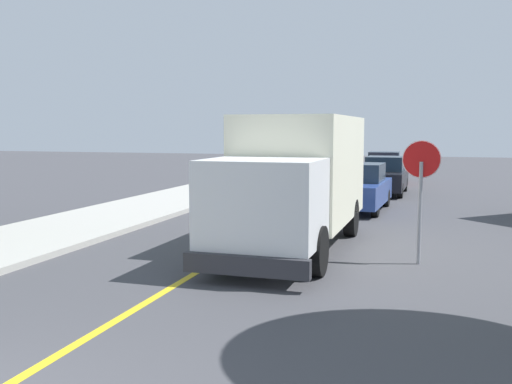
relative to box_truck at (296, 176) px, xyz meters
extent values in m
cube|color=gold|center=(-1.34, 0.35, -1.76)|extent=(0.16, 56.00, 0.01)
cube|color=#F2EDCC|center=(0.01, 0.73, 0.13)|extent=(2.44, 5.02, 2.60)
cube|color=white|center=(-0.02, -2.77, -0.32)|extent=(2.29, 2.02, 1.70)
cube|color=#1E2D3D|center=(-0.03, -3.67, 0.06)|extent=(2.04, 0.09, 0.75)
cube|color=#2D2D33|center=(-0.03, -3.85, -1.35)|extent=(2.40, 0.22, 0.36)
cylinder|color=black|center=(1.03, -2.57, -1.27)|extent=(0.31, 1.00, 1.00)
cylinder|color=black|center=(-1.07, -2.56, -1.27)|extent=(0.31, 1.00, 1.00)
cylinder|color=black|center=(1.06, 1.98, -1.27)|extent=(0.31, 1.00, 1.00)
cylinder|color=black|center=(-1.04, 1.99, -1.27)|extent=(0.31, 1.00, 1.00)
cube|color=#2D4793|center=(0.63, 7.05, -1.12)|extent=(1.99, 4.47, 0.76)
cube|color=#1E2D3D|center=(0.64, 7.20, -0.42)|extent=(1.66, 1.87, 0.64)
cylinder|color=black|center=(1.36, 5.60, -1.45)|extent=(0.25, 0.65, 0.64)
cylinder|color=black|center=(-0.22, 5.67, -1.45)|extent=(0.25, 0.65, 0.64)
cylinder|color=black|center=(1.48, 8.42, -1.45)|extent=(0.25, 0.65, 0.64)
cylinder|color=black|center=(-0.10, 8.49, -1.45)|extent=(0.25, 0.65, 0.64)
cube|color=black|center=(1.06, 12.70, -1.12)|extent=(1.86, 4.43, 0.76)
cube|color=#1E2D3D|center=(1.06, 12.85, -0.42)|extent=(1.61, 1.82, 0.64)
cylinder|color=black|center=(1.82, 11.29, -1.45)|extent=(0.23, 0.64, 0.64)
cylinder|color=black|center=(0.25, 11.31, -1.45)|extent=(0.23, 0.64, 0.64)
cylinder|color=black|center=(1.87, 14.10, -1.45)|extent=(0.23, 0.64, 0.64)
cylinder|color=black|center=(0.29, 14.12, -1.45)|extent=(0.23, 0.64, 0.64)
cube|color=maroon|center=(0.55, 18.26, -1.12)|extent=(1.91, 4.45, 0.76)
cube|color=#1E2D3D|center=(0.55, 18.41, -0.42)|extent=(1.63, 1.84, 0.64)
cylinder|color=black|center=(1.38, 16.87, -1.45)|extent=(0.24, 0.65, 0.64)
cylinder|color=black|center=(-0.20, 16.83, -1.45)|extent=(0.24, 0.65, 0.64)
cylinder|color=black|center=(1.30, 19.68, -1.45)|extent=(0.24, 0.65, 0.64)
cylinder|color=black|center=(-0.28, 19.64, -1.45)|extent=(0.24, 0.65, 0.64)
cylinder|color=gray|center=(2.92, -0.94, -0.67)|extent=(0.08, 0.08, 2.20)
cylinder|color=red|center=(2.92, -0.91, 0.48)|extent=(0.76, 0.03, 0.76)
cylinder|color=white|center=(2.92, -0.89, 0.48)|extent=(0.80, 0.02, 0.80)
camera|label=1|loc=(3.21, -13.66, 1.12)|focal=40.79mm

